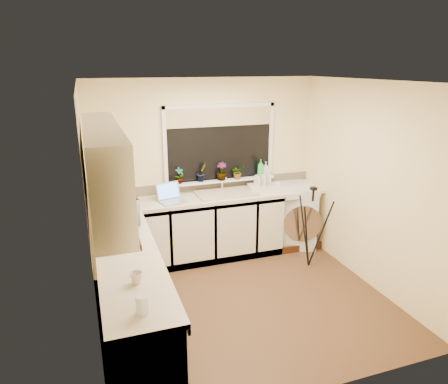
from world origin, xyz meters
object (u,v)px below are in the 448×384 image
at_px(cup_back, 278,185).
at_px(kettle, 130,214).
at_px(soap_bottle_green, 261,168).
at_px(dish_rack, 264,188).
at_px(cup_left, 136,278).
at_px(microwave, 118,208).
at_px(glass_jug, 142,304).
at_px(tripod, 311,227).
at_px(plant_b, 201,173).
at_px(plant_d, 238,172).
at_px(laptop, 171,197).
at_px(steel_jar, 118,247).
at_px(plant_c, 221,171).
at_px(soap_bottle_clear, 266,169).
at_px(plant_a, 180,176).
at_px(washing_machine, 292,214).

bearing_deg(cup_back, kettle, -161.47).
xyz_separation_m(kettle, soap_bottle_green, (1.97, 0.87, 0.17)).
distance_m(dish_rack, cup_left, 2.90).
bearing_deg(microwave, glass_jug, 171.65).
distance_m(tripod, plant_b, 1.66).
bearing_deg(cup_left, plant_d, 52.16).
xyz_separation_m(soap_bottle_green, cup_left, (-2.08, -2.22, -0.23)).
bearing_deg(cup_left, laptop, 70.46).
distance_m(laptop, steel_jar, 1.55).
height_order(dish_rack, plant_c, plant_c).
relative_size(kettle, cup_back, 2.05).
bearing_deg(plant_d, microwave, -156.73).
height_order(tripod, microwave, microwave).
height_order(microwave, soap_bottle_green, soap_bottle_green).
bearing_deg(soap_bottle_green, steel_jar, -143.79).
distance_m(tripod, plant_c, 1.45).
xyz_separation_m(plant_b, plant_d, (0.53, -0.03, -0.03)).
bearing_deg(dish_rack, soap_bottle_clear, 71.07).
height_order(tripod, cup_back, tripod).
height_order(plant_b, soap_bottle_clear, plant_b).
distance_m(plant_c, soap_bottle_green, 0.60).
xyz_separation_m(dish_rack, cup_left, (-2.05, -2.05, 0.02)).
bearing_deg(plant_a, glass_jug, -108.50).
xyz_separation_m(plant_b, cup_back, (1.10, -0.17, -0.23)).
height_order(plant_a, cup_back, plant_a).
bearing_deg(plant_b, plant_d, -3.42).
height_order(washing_machine, plant_a, plant_a).
bearing_deg(plant_b, soap_bottle_clear, -0.01).
relative_size(plant_c, plant_d, 1.28).
height_order(dish_rack, cup_back, cup_back).
height_order(glass_jug, soap_bottle_clear, soap_bottle_clear).
distance_m(steel_jar, plant_d, 2.41).
relative_size(microwave, cup_left, 5.29).
relative_size(plant_b, soap_bottle_green, 0.99).
bearing_deg(tripod, dish_rack, 139.10).
xyz_separation_m(laptop, cup_left, (-0.70, -1.97, -0.01)).
xyz_separation_m(dish_rack, tripod, (0.37, -0.73, -0.38)).
relative_size(glass_jug, steel_jar, 1.26).
relative_size(laptop, plant_c, 1.53).
relative_size(glass_jug, microwave, 0.25).
xyz_separation_m(glass_jug, plant_a, (0.89, 2.67, 0.19)).
height_order(washing_machine, laptop, laptop).
height_order(dish_rack, microwave, microwave).
distance_m(soap_bottle_clear, cup_left, 3.13).
height_order(laptop, cup_left, laptop).
distance_m(plant_d, soap_bottle_clear, 0.45).
distance_m(washing_machine, dish_rack, 0.67).
relative_size(dish_rack, plant_d, 2.15).
xyz_separation_m(kettle, glass_jug, (-0.12, -1.78, -0.04)).
xyz_separation_m(tripod, soap_bottle_clear, (-0.25, 0.93, 0.60)).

